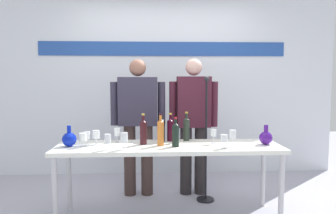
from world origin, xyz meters
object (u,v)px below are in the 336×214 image
object	(u,v)px
wine_bottle_3	(143,131)
wine_bottle_2	(170,129)
wine_bottle_4	(186,128)
wine_glass_left_1	(96,135)
wine_glass_right_1	(213,133)
microphone_stand	(206,160)
wine_bottle_0	(161,131)
decanter_blue_left	(69,139)
presenter_right	(193,118)
wine_glass_left_0	(108,139)
display_table	(169,151)
wine_glass_left_3	(83,137)
wine_bottle_1	(161,129)
wine_glass_right_0	(224,139)
wine_glass_left_4	(87,136)
wine_bottle_5	(176,134)
wine_glass_right_2	(233,135)
wine_glass_left_5	(117,132)
decanter_blue_right	(266,137)
wine_glass_left_2	(124,138)
presenter_left	(138,118)

from	to	relation	value
wine_bottle_3	wine_bottle_2	bearing A→B (deg)	30.35
wine_bottle_4	wine_glass_left_1	distance (m)	0.94
wine_glass_right_1	microphone_stand	distance (m)	0.55
wine_bottle_3	wine_bottle_0	bearing A→B (deg)	-21.08
decanter_blue_left	wine_bottle_3	bearing A→B (deg)	5.00
presenter_right	wine_bottle_3	bearing A→B (deg)	-133.81
wine_glass_left_0	wine_glass_left_1	xyz separation A→B (m)	(-0.15, 0.24, -0.00)
display_table	wine_glass_left_1	distance (m)	0.74
wine_glass_left_1	wine_glass_left_3	distance (m)	0.15
wine_bottle_2	wine_glass_left_3	world-z (taller)	wine_bottle_2
presenter_right	wine_glass_left_3	bearing A→B (deg)	-148.72
wine_bottle_0	wine_bottle_1	bearing A→B (deg)	86.16
wine_glass_right_1	microphone_stand	xyz separation A→B (m)	(-0.01, 0.39, -0.38)
wine_bottle_0	wine_glass_right_0	distance (m)	0.62
wine_glass_right_1	wine_glass_left_1	bearing A→B (deg)	179.11
wine_bottle_0	wine_glass_left_4	world-z (taller)	wine_bottle_0
wine_bottle_5	wine_glass_right_1	size ratio (longest dim) A/B	1.91
decanter_blue_left	wine_glass_right_0	distance (m)	1.49
wine_bottle_0	wine_glass_right_2	xyz separation A→B (m)	(0.69, -0.08, -0.02)
display_table	wine_glass_right_1	distance (m)	0.49
display_table	wine_bottle_3	distance (m)	0.32
wine_bottle_4	wine_glass_left_5	size ratio (longest dim) A/B	2.07
display_table	wine_bottle_2	world-z (taller)	wine_bottle_2
decanter_blue_right	wine_bottle_4	size ratio (longest dim) A/B	0.64
wine_glass_left_5	wine_bottle_4	bearing A→B (deg)	3.96
display_table	wine_glass_right_0	world-z (taller)	wine_glass_right_0
wine_glass_left_5	wine_glass_right_2	distance (m)	1.17
presenter_right	wine_glass_left_2	bearing A→B (deg)	-132.08
decanter_blue_right	wine_bottle_5	distance (m)	0.91
decanter_blue_right	wine_glass_left_3	size ratio (longest dim) A/B	1.44
decanter_blue_left	wine_bottle_1	xyz separation A→B (m)	(0.90, 0.21, 0.06)
wine_glass_left_1	decanter_blue_left	bearing A→B (deg)	-164.24
wine_glass_left_1	microphone_stand	size ratio (longest dim) A/B	0.10
wine_bottle_0	wine_bottle_3	size ratio (longest dim) A/B	1.03
decanter_blue_right	presenter_left	world-z (taller)	presenter_left
microphone_stand	wine_glass_right_0	bearing A→B (deg)	-83.66
wine_glass_left_0	wine_glass_right_1	world-z (taller)	wine_glass_right_1
decanter_blue_left	wine_bottle_3	xyz separation A→B (m)	(0.71, 0.06, 0.06)
display_table	wine_glass_left_1	bearing A→B (deg)	175.56
wine_glass_left_1	wine_glass_left_4	distance (m)	0.09
wine_bottle_1	wine_glass_left_0	size ratio (longest dim) A/B	2.08
wine_bottle_3	wine_glass_right_1	xyz separation A→B (m)	(0.70, -0.01, -0.03)
wine_glass_left_1	wine_glass_left_4	size ratio (longest dim) A/B	1.09
wine_bottle_5	decanter_blue_left	bearing A→B (deg)	176.99
microphone_stand	wine_glass_right_2	bearing A→B (deg)	-72.43
microphone_stand	wine_glass_left_0	bearing A→B (deg)	-149.16
display_table	wine_glass_right_2	size ratio (longest dim) A/B	13.58
wine_bottle_3	wine_glass_left_2	xyz separation A→B (m)	(-0.17, -0.23, -0.02)
wine_bottle_3	wine_glass_left_4	distance (m)	0.56
presenter_left	wine_glass_left_2	bearing A→B (deg)	-96.27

